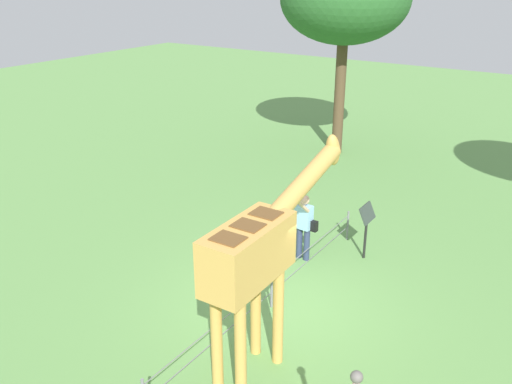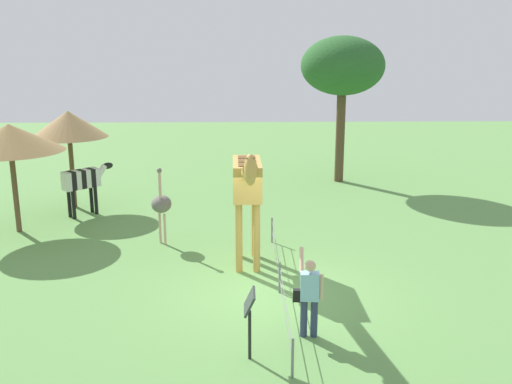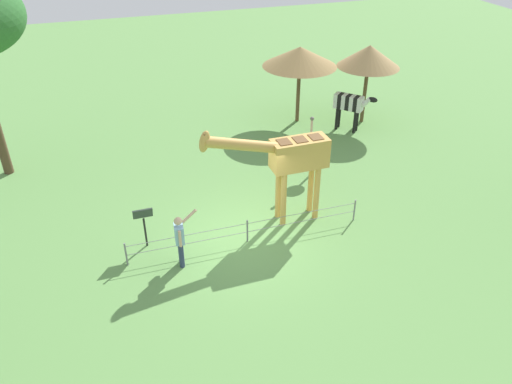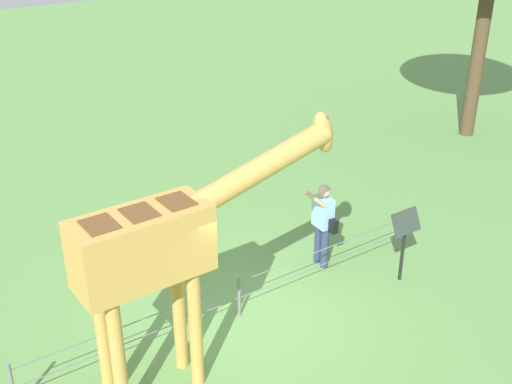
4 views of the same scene
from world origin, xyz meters
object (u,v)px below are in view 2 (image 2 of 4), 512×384
Objects in this scene: ostrich at (161,204)px; info_sign at (250,311)px; visitor at (309,293)px; tree_west at (343,67)px; zebra at (83,181)px; shade_hut_near at (69,125)px; giraffe at (247,185)px; shade_hut_far at (10,138)px.

info_sign is (6.33, 2.41, -0.23)m from ostrich.
visitor is 0.28× the size of tree_west.
zebra is 0.49× the size of shade_hut_near.
visitor is 10.67m from zebra.
shade_hut_far is (-3.19, -6.96, 0.69)m from giraffe.
zebra is at bearing -132.16° from giraffe.
shade_hut_near is at bearing -149.62° from info_sign.
tree_west is at bearing 168.25° from visitor.
zebra is 0.50× the size of shade_hut_far.
ostrich is at bearing -39.40° from tree_west.
shade_hut_near is 0.57× the size of tree_west.
shade_hut_far reaches higher than ostrich.
info_sign is at bearing 20.86° from ostrich.
giraffe reaches higher than info_sign.
visitor is 1.42m from info_sign.
ostrich reaches higher than visitor.
tree_west reaches higher than ostrich.
giraffe is 3.95m from visitor.
tree_west is 15.00m from info_sign.
giraffe is 1.18× the size of shade_hut_far.
ostrich is at bearing 42.47° from shade_hut_near.
tree_west reaches higher than visitor.
giraffe reaches higher than visitor.
giraffe is at bearing 65.41° from shade_hut_far.
zebra is at bearing -149.82° from info_sign.
ostrich is at bearing -147.06° from visitor.
visitor is 6.56m from ostrich.
info_sign is (4.38, -0.00, -1.23)m from giraffe.
visitor is at bearing 17.95° from giraffe.
shade_hut_far reaches higher than visitor.
shade_hut_far is (-1.24, -4.55, 1.70)m from ostrich.
info_sign is at bearing -15.55° from tree_west.
zebra is (-4.88, -5.38, -1.02)m from giraffe.
visitor is 0.75× the size of ostrich.
giraffe is at bearing 45.64° from shade_hut_near.
shade_hut_near is (-5.89, -6.02, 0.73)m from giraffe.
zebra is at bearing -134.60° from ostrich.
zebra is at bearing -62.91° from tree_west.
tree_west is (-9.62, 3.89, 2.48)m from giraffe.
ostrich is 10.53m from tree_west.
zebra reaches higher than info_sign.
visitor is at bearing 50.28° from shade_hut_far.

